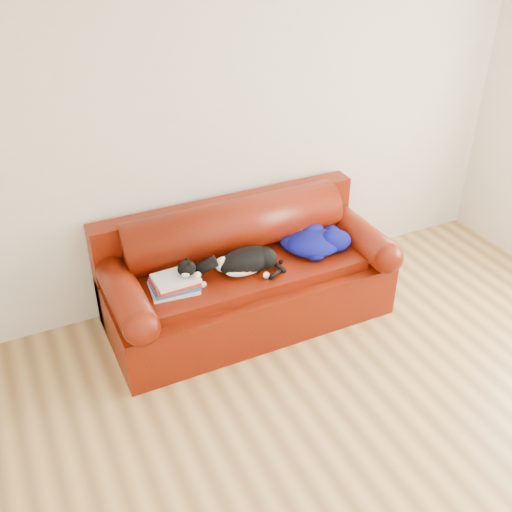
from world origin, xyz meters
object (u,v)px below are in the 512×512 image
Objects in this scene: book_stack at (175,283)px; cat at (246,262)px; blanket at (315,241)px; sofa_base at (248,292)px.

cat reaches higher than book_stack.
book_stack is 0.53m from cat.
sofa_base is at bearing 175.97° from blanket.
book_stack is at bearing -165.31° from cat.
book_stack is at bearing -172.10° from sofa_base.
sofa_base is at bearing 7.90° from book_stack.
blanket is (0.60, 0.06, -0.02)m from cat.
cat is 0.61m from blanket.
cat is (-0.06, -0.10, 0.35)m from sofa_base.
cat reaches higher than sofa_base.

